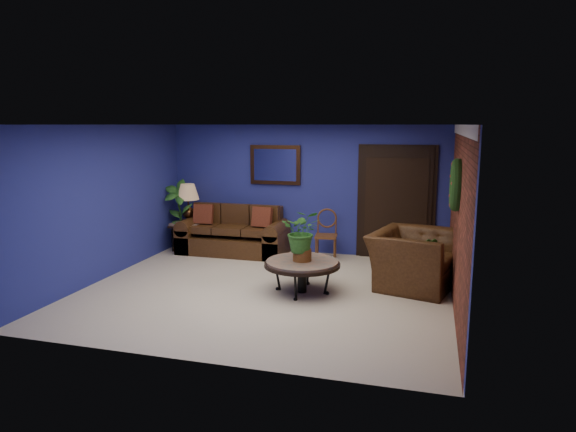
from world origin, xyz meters
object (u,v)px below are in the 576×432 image
(end_table, at_px, (189,228))
(sofa, at_px, (234,237))
(armchair, at_px, (413,259))
(table_lamp, at_px, (188,198))
(coffee_table, at_px, (302,264))
(side_chair, at_px, (326,231))

(end_table, bearing_deg, sofa, 1.73)
(sofa, height_order, armchair, sofa)
(end_table, relative_size, armchair, 0.47)
(table_lamp, distance_m, armchair, 4.66)
(coffee_table, bearing_deg, end_table, 144.97)
(table_lamp, xyz_separation_m, side_chair, (2.81, 0.07, -0.52))
(armchair, bearing_deg, end_table, 89.23)
(coffee_table, distance_m, side_chair, 2.07)
(sofa, distance_m, end_table, 0.98)
(sofa, height_order, side_chair, sofa)
(sofa, distance_m, side_chair, 1.85)
(end_table, xyz_separation_m, side_chair, (2.81, 0.07, 0.10))
(sofa, bearing_deg, side_chair, 1.24)
(coffee_table, relative_size, table_lamp, 1.54)
(sofa, height_order, coffee_table, sofa)
(coffee_table, xyz_separation_m, table_lamp, (-2.85, 2.00, 0.62))
(side_chair, distance_m, armchair, 2.11)
(side_chair, bearing_deg, armchair, -45.28)
(sofa, xyz_separation_m, side_chair, (1.84, 0.04, 0.22))
(end_table, bearing_deg, armchair, -15.67)
(sofa, bearing_deg, armchair, -20.14)
(armchair, bearing_deg, table_lamp, 89.23)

